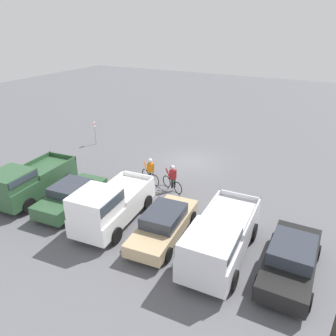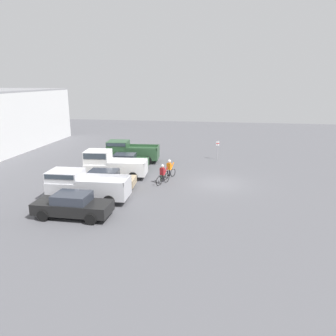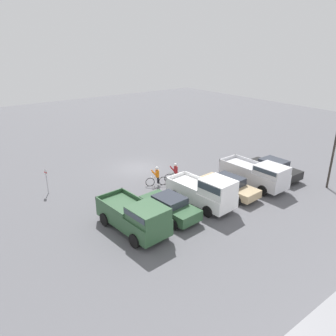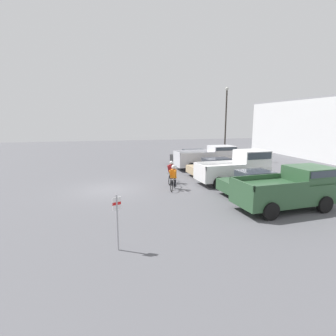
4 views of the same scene
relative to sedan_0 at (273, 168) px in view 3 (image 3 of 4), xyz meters
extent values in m
plane|color=#56565B|center=(8.14, -8.59, -0.75)|extent=(80.00, 80.00, 0.00)
cube|color=black|center=(0.00, 0.00, -0.13)|extent=(1.84, 4.65, 0.67)
cube|color=#2D333D|center=(0.00, 0.00, 0.48)|extent=(1.65, 2.10, 0.54)
cylinder|color=black|center=(-0.90, 1.49, -0.42)|extent=(0.18, 0.68, 0.68)
cylinder|color=black|center=(0.92, 1.48, -0.42)|extent=(0.18, 0.68, 0.68)
cylinder|color=black|center=(-0.92, -1.48, -0.42)|extent=(0.18, 0.68, 0.68)
cylinder|color=black|center=(0.90, -1.49, -0.42)|extent=(0.18, 0.68, 0.68)
cube|color=silver|center=(2.80, 0.10, 0.14)|extent=(2.21, 5.52, 1.06)
cube|color=silver|center=(2.75, 1.74, 1.00)|extent=(1.94, 2.24, 0.67)
cube|color=#333D47|center=(2.75, 1.74, 1.15)|extent=(2.00, 2.07, 0.30)
cube|color=silver|center=(1.86, -1.02, 0.79)|extent=(0.18, 3.28, 0.25)
cube|color=silver|center=(3.81, -0.96, 0.79)|extent=(0.18, 3.28, 0.25)
cube|color=silver|center=(2.88, -2.59, 0.79)|extent=(2.04, 0.14, 0.25)
cylinder|color=black|center=(1.73, 1.77, -0.35)|extent=(0.25, 0.82, 0.81)
cylinder|color=black|center=(3.77, 1.83, -0.35)|extent=(0.25, 0.82, 0.81)
cylinder|color=black|center=(1.83, -1.62, -0.35)|extent=(0.25, 0.82, 0.81)
cylinder|color=black|center=(3.87, -1.56, -0.35)|extent=(0.25, 0.82, 0.81)
cube|color=tan|center=(5.60, 0.07, -0.19)|extent=(2.07, 4.88, 0.58)
cube|color=#2D333D|center=(5.60, 0.07, 0.37)|extent=(1.71, 2.25, 0.55)
cylinder|color=black|center=(4.63, 1.53, -0.43)|extent=(0.23, 0.66, 0.65)
cylinder|color=black|center=(6.35, 1.65, -0.43)|extent=(0.23, 0.66, 0.65)
cylinder|color=black|center=(4.85, -1.52, -0.43)|extent=(0.23, 0.66, 0.65)
cylinder|color=black|center=(6.57, -1.40, -0.43)|extent=(0.23, 0.66, 0.65)
cube|color=white|center=(8.40, 0.00, 0.05)|extent=(2.37, 5.27, 0.91)
cube|color=white|center=(8.28, 1.53, 1.04)|extent=(1.97, 2.19, 1.06)
cube|color=#333D47|center=(8.28, 1.53, 1.28)|extent=(2.01, 2.03, 0.47)
cube|color=white|center=(7.54, -1.10, 0.63)|extent=(0.32, 3.08, 0.25)
cube|color=white|center=(9.42, -0.95, 0.63)|extent=(0.32, 3.08, 0.25)
cube|color=white|center=(8.60, -2.52, 0.63)|extent=(1.97, 0.23, 0.25)
cylinder|color=black|center=(7.29, 1.51, -0.36)|extent=(0.28, 0.80, 0.79)
cylinder|color=black|center=(9.26, 1.66, -0.36)|extent=(0.28, 0.80, 0.79)
cylinder|color=black|center=(7.54, -1.67, -0.36)|extent=(0.28, 0.80, 0.79)
cylinder|color=black|center=(9.51, -1.51, -0.36)|extent=(0.28, 0.80, 0.79)
cube|color=#2D5133|center=(11.20, 0.08, -0.13)|extent=(2.11, 4.44, 0.68)
cube|color=#2D333D|center=(11.20, 0.08, 0.45)|extent=(1.74, 2.06, 0.47)
cylinder|color=black|center=(10.21, 1.39, -0.42)|extent=(0.23, 0.69, 0.68)
cylinder|color=black|center=(11.97, 1.53, -0.42)|extent=(0.23, 0.69, 0.68)
cylinder|color=black|center=(10.43, -1.36, -0.42)|extent=(0.23, 0.69, 0.68)
cylinder|color=black|center=(12.19, -1.22, -0.42)|extent=(0.23, 0.69, 0.68)
cube|color=#2D5133|center=(14.00, 0.03, 0.13)|extent=(2.44, 5.23, 1.02)
cube|color=#2D5133|center=(13.88, 1.55, 1.00)|extent=(2.04, 2.17, 0.73)
cube|color=#333D47|center=(13.88, 1.55, 1.17)|extent=(2.09, 2.02, 0.32)
cube|color=#2D5133|center=(13.09, -1.06, 0.76)|extent=(0.31, 3.05, 0.25)
cube|color=#2D5133|center=(15.06, -0.91, 0.76)|extent=(0.31, 3.05, 0.25)
cube|color=#2D5133|center=(14.19, -2.47, 0.76)|extent=(2.06, 0.24, 0.25)
cylinder|color=black|center=(12.85, 1.52, -0.34)|extent=(0.28, 0.85, 0.84)
cylinder|color=black|center=(14.91, 1.68, -0.34)|extent=(0.28, 0.85, 0.84)
cylinder|color=black|center=(13.09, -1.63, -0.34)|extent=(0.28, 0.85, 0.84)
cylinder|color=black|center=(15.15, -1.47, -0.34)|extent=(0.28, 0.85, 0.84)
torus|color=black|center=(9.48, -4.69, -0.41)|extent=(0.69, 0.36, 0.74)
torus|color=black|center=(8.51, -4.24, -0.41)|extent=(0.69, 0.36, 0.74)
cylinder|color=white|center=(9.00, -4.47, -0.23)|extent=(0.52, 0.27, 0.39)
cylinder|color=white|center=(9.00, -4.47, -0.03)|extent=(0.55, 0.28, 0.04)
cylinder|color=white|center=(8.83, -4.39, -0.23)|extent=(0.05, 0.05, 0.36)
cylinder|color=white|center=(9.36, -4.63, 0.00)|extent=(0.22, 0.43, 0.02)
cylinder|color=black|center=(8.94, -4.34, -0.28)|extent=(0.16, 0.16, 0.55)
cylinder|color=black|center=(8.86, -4.50, -0.28)|extent=(0.16, 0.16, 0.55)
cube|color=orange|center=(8.95, -4.44, 0.28)|extent=(0.37, 0.43, 0.55)
cylinder|color=orange|center=(9.21, -4.38, 0.28)|extent=(0.51, 0.30, 0.61)
cylinder|color=orange|center=(9.07, -4.69, 0.28)|extent=(0.51, 0.30, 0.61)
sphere|color=tan|center=(8.97, -4.45, 0.67)|extent=(0.24, 0.24, 0.24)
sphere|color=silver|center=(8.97, -4.45, 0.73)|extent=(0.26, 0.26, 0.26)
torus|color=black|center=(7.82, -4.42, -0.40)|extent=(0.70, 0.36, 0.75)
torus|color=black|center=(6.85, -3.97, -0.40)|extent=(0.70, 0.36, 0.75)
cylinder|color=#2D5133|center=(7.33, -4.19, -0.22)|extent=(0.52, 0.27, 0.40)
cylinder|color=#2D5133|center=(7.33, -4.19, -0.01)|extent=(0.55, 0.28, 0.04)
cylinder|color=#2D5133|center=(7.16, -4.12, -0.22)|extent=(0.05, 0.05, 0.37)
cylinder|color=#2D5133|center=(7.70, -4.36, 0.02)|extent=(0.22, 0.43, 0.02)
cylinder|color=black|center=(7.27, -4.07, -0.27)|extent=(0.16, 0.16, 0.56)
cylinder|color=black|center=(7.20, -4.23, -0.27)|extent=(0.16, 0.16, 0.56)
cube|color=maroon|center=(7.28, -4.17, 0.29)|extent=(0.37, 0.43, 0.56)
cylinder|color=maroon|center=(7.55, -4.11, 0.29)|extent=(0.51, 0.30, 0.61)
cylinder|color=maroon|center=(7.41, -4.42, 0.29)|extent=(0.51, 0.30, 0.61)
sphere|color=tan|center=(7.31, -4.18, 0.68)|extent=(0.22, 0.22, 0.22)
sphere|color=silver|center=(7.31, -4.18, 0.74)|extent=(0.24, 0.24, 0.24)
cylinder|color=#9E9EA3|center=(16.40, -8.34, 0.26)|extent=(0.06, 0.06, 2.03)
cube|color=white|center=(16.40, -8.34, 0.95)|extent=(0.11, 0.29, 0.45)
cube|color=red|center=(16.40, -8.34, 0.95)|extent=(0.12, 0.29, 0.10)
cylinder|color=#2D2823|center=(-1.50, 4.04, 3.02)|extent=(0.16, 0.16, 7.55)
camera|label=1|loc=(-0.44, 11.24, 8.56)|focal=35.00mm
camera|label=2|loc=(-17.26, -8.68, 7.29)|focal=35.00mm
camera|label=3|loc=(22.86, 15.18, 10.07)|focal=35.00mm
camera|label=4|loc=(25.07, -8.57, 3.77)|focal=28.00mm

